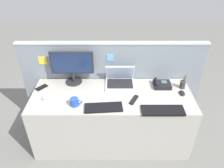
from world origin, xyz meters
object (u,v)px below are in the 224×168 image
Objects in this scene: laptop at (120,80)px; computer_mouse_right_hand at (182,93)px; pen_cup at (183,84)px; computer_mouse_left_hand at (45,97)px; cell_phone_black_slab at (42,87)px; desk_phone at (161,84)px; tv_remote at (134,100)px; desktop_monitor at (72,65)px; coffee_mug at (75,102)px; keyboard_main at (104,107)px; keyboard_spare at (163,110)px.

laptop is 0.75m from computer_mouse_right_hand.
pen_cup is at bearing -6.69° from laptop.
computer_mouse_left_hand reaches higher than cell_phone_black_slab.
desk_phone is 1.22× the size of tv_remote.
desktop_monitor reaches higher than pen_cup.
desktop_monitor is 0.61m from laptop.
tv_remote is (-0.57, -0.12, -0.01)m from computer_mouse_right_hand.
desk_phone is 0.27m from computer_mouse_right_hand.
coffee_mug is at bearing -80.55° from desktop_monitor.
keyboard_main and keyboard_spare have the same top height.
desktop_monitor reaches higher than tv_remote.
cell_phone_black_slab is (-0.77, 0.38, -0.01)m from keyboard_main.
cell_phone_black_slab is 0.86× the size of tv_remote.
cell_phone_black_slab is 0.56m from coffee_mug.
computer_mouse_right_hand is at bearing 36.35° from cell_phone_black_slab.
computer_mouse_left_hand is at bearing -172.87° from pen_cup.
laptop is at bearing 39.67° from coffee_mug.
tv_remote is (1.10, -0.25, 0.01)m from cell_phone_black_slab.
computer_mouse_right_hand reaches higher than cell_phone_black_slab.
pen_cup reaches higher than computer_mouse_right_hand.
desktop_monitor is 1.28× the size of keyboard_main.
laptop is at bearing 26.58° from computer_mouse_left_hand.
desk_phone is 0.25m from pen_cup.
cell_phone_black_slab is at bearing 179.96° from pen_cup.
keyboard_spare is at bearing -136.44° from computer_mouse_right_hand.
cell_phone_black_slab is at bearing 172.59° from computer_mouse_right_hand.
pen_cup reaches higher than tv_remote.
desk_phone is at bearing 26.20° from keyboard_main.
tv_remote is (0.73, -0.38, -0.23)m from desktop_monitor.
pen_cup is 0.65m from tv_remote.
laptop reaches higher than computer_mouse_left_hand.
computer_mouse_left_hand is at bearing -24.25° from cell_phone_black_slab.
computer_mouse_left_hand is at bearing -155.06° from tv_remote.
keyboard_main is 0.90× the size of keyboard_spare.
laptop is 0.68m from keyboard_spare.
desktop_monitor is 0.68m from keyboard_main.
keyboard_spare is at bearing -8.64° from keyboard_main.
desk_phone is (0.51, -0.06, -0.03)m from laptop.
computer_mouse_right_hand is (0.28, 0.30, 0.01)m from keyboard_spare.
laptop is 3.55× the size of computer_mouse_right_hand.
computer_mouse_right_hand is 0.59× the size of tv_remote.
desktop_monitor is 5.17× the size of computer_mouse_right_hand.
desktop_monitor is at bearing 99.45° from coffee_mug.
desktop_monitor reaches higher than keyboard_main.
desktop_monitor is 1.35m from pen_cup.
keyboard_spare is (1.01, -0.56, -0.23)m from desktop_monitor.
coffee_mug is at bearing -160.39° from desk_phone.
pen_cup reaches higher than cell_phone_black_slab.
desk_phone reaches higher than computer_mouse_right_hand.
pen_cup is 1.71m from cell_phone_black_slab.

